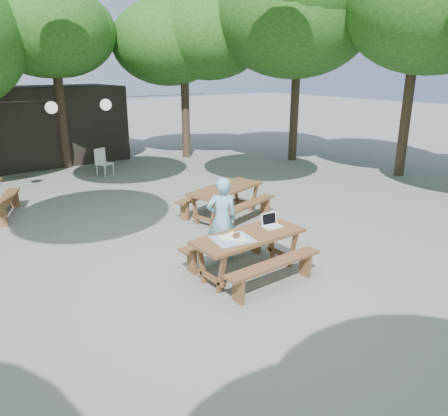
% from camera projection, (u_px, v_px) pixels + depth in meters
% --- Properties ---
extents(ground, '(80.00, 80.00, 0.00)m').
position_uv_depth(ground, '(171.00, 254.00, 8.52)').
color(ground, slate).
rests_on(ground, ground).
extents(pavilion, '(6.00, 3.00, 2.80)m').
position_uv_depth(pavilion, '(37.00, 125.00, 16.31)').
color(pavilion, black).
rests_on(pavilion, ground).
extents(main_picnic_table, '(2.00, 1.58, 0.75)m').
position_uv_depth(main_picnic_table, '(248.00, 254.00, 7.58)').
color(main_picnic_table, brown).
rests_on(main_picnic_table, ground).
extents(picnic_table_ne, '(2.24, 2.01, 0.75)m').
position_uv_depth(picnic_table_ne, '(226.00, 202.00, 10.51)').
color(picnic_table_ne, brown).
rests_on(picnic_table_ne, ground).
extents(woman, '(0.68, 0.57, 1.58)m').
position_uv_depth(woman, '(222.00, 219.00, 8.12)').
color(woman, '#7ABDDF').
rests_on(woman, ground).
extents(plastic_chair, '(0.56, 0.56, 0.90)m').
position_uv_depth(plastic_chair, '(105.00, 168.00, 14.63)').
color(plastic_chair, white).
rests_on(plastic_chair, ground).
extents(laptop, '(0.36, 0.30, 0.24)m').
position_uv_depth(laptop, '(271.00, 223.00, 7.85)').
color(laptop, white).
rests_on(laptop, main_picnic_table).
extents(tabletop_clutter, '(0.74, 0.66, 0.08)m').
position_uv_depth(tabletop_clutter, '(233.00, 238.00, 7.28)').
color(tabletop_clutter, '#3A75C6').
rests_on(tabletop_clutter, main_picnic_table).
extents(paper_lanterns, '(9.00, 0.34, 0.38)m').
position_uv_depth(paper_lanterns, '(52.00, 107.00, 12.20)').
color(paper_lanterns, black).
rests_on(paper_lanterns, ground).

